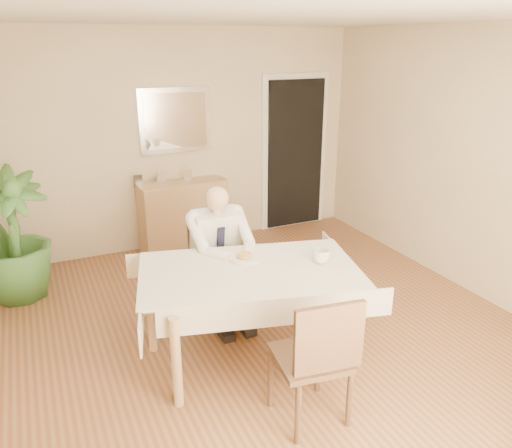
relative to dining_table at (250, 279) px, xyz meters
name	(u,v)px	position (x,y,z in m)	size (l,w,h in m)	color
room	(275,196)	(0.25, 0.08, 0.63)	(5.00, 5.02, 2.60)	brown
doorway	(295,155)	(1.80, 2.54, 0.33)	(0.96, 0.07, 2.10)	white
mirror	(175,121)	(0.19, 2.55, 0.88)	(0.86, 0.04, 0.76)	silver
dining_table	(250,279)	(0.00, 0.00, 0.00)	(1.96, 1.43, 0.75)	tan
chair_far	(212,262)	(0.00, 0.87, -0.21)	(0.40, 0.40, 0.82)	#493120
chair_near	(318,355)	(0.06, -0.93, -0.12)	(0.51, 0.51, 0.96)	#493120
seated_man	(222,250)	(0.00, 0.59, 0.02)	(0.48, 0.72, 1.24)	white
plate	(245,258)	(0.05, 0.20, 0.09)	(0.26, 0.26, 0.02)	white
food	(245,256)	(0.05, 0.20, 0.11)	(0.14, 0.14, 0.06)	olive
knife	(253,258)	(0.09, 0.14, 0.11)	(0.01, 0.01, 0.13)	silver
fork	(244,260)	(0.01, 0.14, 0.11)	(0.01, 0.01, 0.13)	silver
coffee_mug	(321,256)	(0.58, -0.12, 0.14)	(0.14, 0.14, 0.11)	white
sideboard	(184,215)	(0.19, 2.40, -0.25)	(1.05, 0.36, 0.84)	tan
photo_frame_left	(138,181)	(-0.33, 2.42, 0.24)	(0.10, 0.02, 0.14)	silver
photo_frame_center	(161,177)	(-0.05, 2.46, 0.24)	(0.10, 0.02, 0.14)	silver
photo_frame_right	(188,176)	(0.26, 2.40, 0.24)	(0.10, 0.02, 0.14)	silver
potted_palm	(12,235)	(-1.70, 1.87, -0.02)	(0.73, 0.73, 1.30)	#336027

